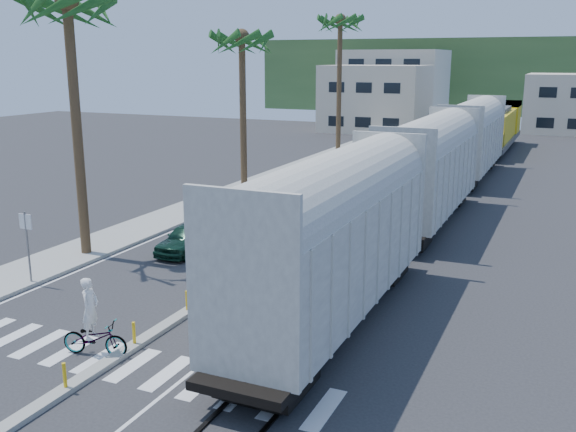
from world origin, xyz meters
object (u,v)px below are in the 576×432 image
Objects in this scene: car_lead at (188,238)px; cyclist at (94,331)px; car_second at (249,214)px; street_sign at (27,237)px.

cyclist is (3.23, -10.24, 0.10)m from car_lead.
street_sign is at bearing -110.87° from car_second.
street_sign reaches higher than car_lead.
car_second is (3.96, 11.20, -1.13)m from street_sign.
car_lead is 10.74m from cyclist.
street_sign is 0.58× the size of car_second.
street_sign is at bearing 46.77° from cyclist.
car_lead is at bearing -99.36° from car_second.
cyclist is at bearing -30.83° from street_sign.
car_second is 2.10× the size of cyclist.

